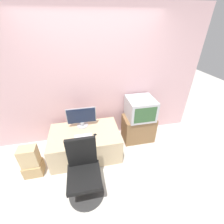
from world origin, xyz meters
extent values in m
plane|color=beige|center=(0.00, 0.00, 0.00)|extent=(12.00, 12.00, 0.00)
cube|color=beige|center=(0.00, 1.32, 1.30)|extent=(4.40, 0.05, 2.60)
cube|color=#CCB289|center=(-0.30, 0.75, 0.26)|extent=(1.30, 0.82, 0.52)
cube|color=olive|center=(0.86, 0.96, 0.28)|extent=(0.66, 0.44, 0.57)
cylinder|color=#B2B2B7|center=(-0.32, 0.97, 0.53)|extent=(0.22, 0.22, 0.02)
cylinder|color=#B2B2B7|center=(-0.32, 0.97, 0.58)|extent=(0.08, 0.08, 0.07)
cube|color=#B2B2B7|center=(-0.32, 0.97, 0.76)|extent=(0.56, 0.01, 0.33)
cube|color=#19233D|center=(-0.32, 0.97, 0.76)|extent=(0.53, 0.02, 0.30)
cube|color=silver|center=(-0.32, 0.64, 0.53)|extent=(0.31, 0.11, 0.01)
ellipsoid|color=black|center=(-0.11, 0.63, 0.54)|extent=(0.06, 0.04, 0.03)
cube|color=#B7B7BC|center=(0.87, 0.99, 0.78)|extent=(0.54, 0.55, 0.42)
cube|color=#335B33|center=(0.87, 0.72, 0.78)|extent=(0.44, 0.01, 0.33)
cylinder|color=#333333|center=(-0.35, -0.11, 0.01)|extent=(0.54, 0.54, 0.03)
cylinder|color=#4C4C51|center=(-0.35, -0.11, 0.21)|extent=(0.05, 0.05, 0.35)
cube|color=black|center=(-0.35, -0.11, 0.42)|extent=(0.47, 0.47, 0.07)
cube|color=black|center=(-0.35, 0.10, 0.70)|extent=(0.42, 0.05, 0.50)
cube|color=tan|center=(-1.22, 0.46, 0.11)|extent=(0.31, 0.25, 0.23)
cube|color=#D1B27F|center=(-1.22, 0.46, 0.41)|extent=(0.28, 0.20, 0.36)
camera|label=1|loc=(-0.23, -1.49, 2.31)|focal=24.00mm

